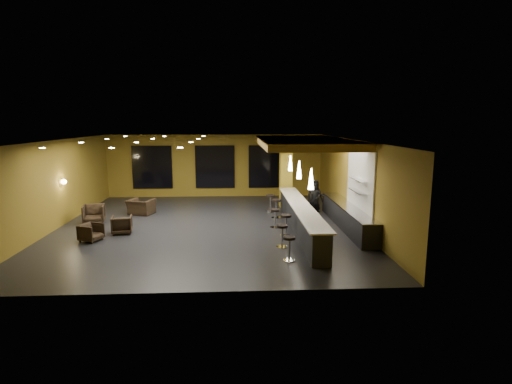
{
  "coord_description": "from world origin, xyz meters",
  "views": [
    {
      "loc": [
        1.13,
        -16.01,
        4.25
      ],
      "look_at": [
        2.0,
        0.5,
        1.3
      ],
      "focal_mm": 28.0,
      "sensor_mm": 36.0,
      "label": 1
    }
  ],
  "objects_px": {
    "prep_counter": "(347,217)",
    "bar_stool_1": "(282,233)",
    "staff_b": "(316,197)",
    "bar_stool_4": "(276,206)",
    "armchair_a": "(91,232)",
    "bar_stool_0": "(289,245)",
    "armchair_c": "(94,214)",
    "armchair_d": "(141,207)",
    "staff_c": "(315,196)",
    "staff_a": "(315,200)",
    "bar_stool_5": "(271,201)",
    "pendant_2": "(290,163)",
    "armchair_b": "(122,225)",
    "pendant_1": "(299,170)",
    "column": "(286,172)",
    "bar_stool_3": "(275,216)",
    "pendant_0": "(311,179)",
    "bar_stool_2": "(286,222)",
    "bar_counter": "(300,219)"
  },
  "relations": [
    {
      "from": "staff_c",
      "to": "armchair_b",
      "type": "height_order",
      "value": "staff_c"
    },
    {
      "from": "staff_c",
      "to": "bar_stool_5",
      "type": "xyz_separation_m",
      "value": [
        -2.09,
        -0.0,
        -0.22
      ]
    },
    {
      "from": "bar_stool_0",
      "to": "bar_stool_2",
      "type": "height_order",
      "value": "bar_stool_2"
    },
    {
      "from": "bar_stool_2",
      "to": "bar_stool_4",
      "type": "bearing_deg",
      "value": 91.26
    },
    {
      "from": "staff_b",
      "to": "bar_stool_1",
      "type": "xyz_separation_m",
      "value": [
        -2.22,
        -5.2,
        -0.25
      ]
    },
    {
      "from": "pendant_2",
      "to": "bar_stool_0",
      "type": "height_order",
      "value": "pendant_2"
    },
    {
      "from": "bar_stool_1",
      "to": "staff_c",
      "type": "bearing_deg",
      "value": 67.82
    },
    {
      "from": "bar_stool_4",
      "to": "bar_stool_2",
      "type": "bearing_deg",
      "value": -88.74
    },
    {
      "from": "armchair_a",
      "to": "armchair_d",
      "type": "relative_size",
      "value": 0.64
    },
    {
      "from": "prep_counter",
      "to": "armchair_c",
      "type": "relative_size",
      "value": 6.95
    },
    {
      "from": "armchair_c",
      "to": "bar_stool_4",
      "type": "xyz_separation_m",
      "value": [
        7.77,
        0.44,
        0.15
      ]
    },
    {
      "from": "column",
      "to": "bar_stool_3",
      "type": "bearing_deg",
      "value": -103.09
    },
    {
      "from": "staff_a",
      "to": "armchair_d",
      "type": "distance_m",
      "value": 7.97
    },
    {
      "from": "armchair_d",
      "to": "pendant_1",
      "type": "bearing_deg",
      "value": 176.74
    },
    {
      "from": "staff_b",
      "to": "armchair_a",
      "type": "xyz_separation_m",
      "value": [
        -8.97,
        -4.1,
        -0.44
      ]
    },
    {
      "from": "pendant_1",
      "to": "bar_stool_4",
      "type": "height_order",
      "value": "pendant_1"
    },
    {
      "from": "prep_counter",
      "to": "bar_stool_2",
      "type": "distance_m",
      "value": 2.91
    },
    {
      "from": "pendant_1",
      "to": "bar_stool_1",
      "type": "relative_size",
      "value": 0.89
    },
    {
      "from": "pendant_2",
      "to": "staff_c",
      "type": "relative_size",
      "value": 0.46
    },
    {
      "from": "armchair_c",
      "to": "bar_stool_0",
      "type": "distance_m",
      "value": 9.12
    },
    {
      "from": "staff_a",
      "to": "bar_stool_2",
      "type": "bearing_deg",
      "value": -130.71
    },
    {
      "from": "armchair_c",
      "to": "armchair_d",
      "type": "xyz_separation_m",
      "value": [
        1.61,
        1.52,
        -0.04
      ]
    },
    {
      "from": "bar_stool_4",
      "to": "armchair_c",
      "type": "bearing_deg",
      "value": -176.76
    },
    {
      "from": "bar_counter",
      "to": "bar_stool_4",
      "type": "height_order",
      "value": "bar_counter"
    },
    {
      "from": "bar_stool_3",
      "to": "bar_stool_2",
      "type": "bearing_deg",
      "value": -76.84
    },
    {
      "from": "staff_b",
      "to": "pendant_1",
      "type": "bearing_deg",
      "value": -111.3
    },
    {
      "from": "prep_counter",
      "to": "staff_a",
      "type": "height_order",
      "value": "staff_a"
    },
    {
      "from": "bar_stool_0",
      "to": "staff_c",
      "type": "bearing_deg",
      "value": 72.44
    },
    {
      "from": "pendant_1",
      "to": "armchair_c",
      "type": "distance_m",
      "value": 8.79
    },
    {
      "from": "armchair_a",
      "to": "bar_stool_0",
      "type": "relative_size",
      "value": 0.9
    },
    {
      "from": "staff_a",
      "to": "column",
      "type": "bearing_deg",
      "value": 103.62
    },
    {
      "from": "staff_b",
      "to": "armchair_c",
      "type": "xyz_separation_m",
      "value": [
        -9.76,
        -1.5,
        -0.36
      ]
    },
    {
      "from": "staff_c",
      "to": "bar_stool_3",
      "type": "bearing_deg",
      "value": -133.08
    },
    {
      "from": "staff_b",
      "to": "armchair_c",
      "type": "relative_size",
      "value": 1.74
    },
    {
      "from": "column",
      "to": "pendant_2",
      "type": "distance_m",
      "value": 1.71
    },
    {
      "from": "armchair_d",
      "to": "bar_stool_5",
      "type": "bearing_deg",
      "value": -160.73
    },
    {
      "from": "column",
      "to": "bar_stool_0",
      "type": "height_order",
      "value": "column"
    },
    {
      "from": "bar_counter",
      "to": "staff_a",
      "type": "xyz_separation_m",
      "value": [
        1.05,
        2.44,
        0.25
      ]
    },
    {
      "from": "pendant_2",
      "to": "armchair_b",
      "type": "distance_m",
      "value": 7.75
    },
    {
      "from": "prep_counter",
      "to": "bar_stool_1",
      "type": "relative_size",
      "value": 7.65
    },
    {
      "from": "staff_c",
      "to": "staff_b",
      "type": "bearing_deg",
      "value": -74.52
    },
    {
      "from": "pendant_0",
      "to": "bar_stool_5",
      "type": "relative_size",
      "value": 0.85
    },
    {
      "from": "pendant_2",
      "to": "bar_stool_0",
      "type": "distance_m",
      "value": 6.67
    },
    {
      "from": "bar_stool_5",
      "to": "bar_stool_3",
      "type": "bearing_deg",
      "value": -91.54
    },
    {
      "from": "pendant_1",
      "to": "armchair_c",
      "type": "height_order",
      "value": "pendant_1"
    },
    {
      "from": "armchair_c",
      "to": "bar_stool_5",
      "type": "bearing_deg",
      "value": -0.56
    },
    {
      "from": "prep_counter",
      "to": "pendant_0",
      "type": "height_order",
      "value": "pendant_0"
    },
    {
      "from": "staff_b",
      "to": "bar_stool_4",
      "type": "distance_m",
      "value": 2.26
    },
    {
      "from": "armchair_c",
      "to": "bar_stool_5",
      "type": "xyz_separation_m",
      "value": [
        7.62,
        1.62,
        0.14
      ]
    },
    {
      "from": "pendant_1",
      "to": "armchair_c",
      "type": "xyz_separation_m",
      "value": [
        -8.49,
        1.2,
        -1.96
      ]
    }
  ]
}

